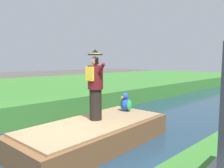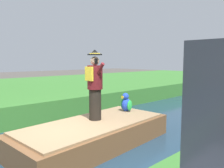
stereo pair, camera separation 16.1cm
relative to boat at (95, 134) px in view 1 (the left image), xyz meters
name	(u,v)px [view 1 (the left image)]	position (x,y,z in m)	size (l,w,h in m)	color
ground_plane	(68,158)	(0.00, -0.84, -0.40)	(80.00, 80.00, 0.00)	#4C4742
canal_water	(68,156)	(0.00, -0.84, -0.35)	(5.31, 48.00, 0.10)	#1E384C
boat	(95,134)	(0.00, 0.00, 0.00)	(2.13, 4.33, 0.61)	brown
person_pirate	(95,85)	(-0.15, 0.15, 1.23)	(0.61, 0.42, 1.85)	black
parrot_plush	(126,103)	(-0.28, 1.48, 0.55)	(0.36, 0.35, 0.57)	blue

